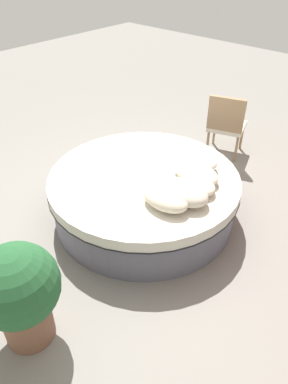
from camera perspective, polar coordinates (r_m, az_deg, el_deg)
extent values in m
plane|color=gray|center=(4.53, 0.00, -3.54)|extent=(16.00, 16.00, 0.00)
cylinder|color=#595966|center=(4.40, 0.00, -1.30)|extent=(2.15, 2.15, 0.45)
cylinder|color=black|center=(4.26, 0.00, 1.08)|extent=(2.23, 2.23, 0.02)
cylinder|color=beige|center=(4.23, 0.00, 1.81)|extent=(2.22, 2.22, 0.13)
ellipsoid|color=beige|center=(3.68, 3.38, -1.00)|extent=(0.53, 0.34, 0.20)
ellipsoid|color=beige|center=(3.77, 6.27, 0.00)|extent=(0.56, 0.38, 0.21)
ellipsoid|color=beige|center=(3.94, 8.29, 1.04)|extent=(0.42, 0.33, 0.15)
ellipsoid|color=beige|center=(4.13, 8.16, 2.93)|extent=(0.55, 0.37, 0.16)
ellipsoid|color=white|center=(4.31, 8.49, 4.82)|extent=(0.47, 0.40, 0.20)
cylinder|color=#997A56|center=(6.08, 10.99, 9.25)|extent=(0.04, 0.04, 0.42)
cylinder|color=#997A56|center=(6.02, 15.07, 8.36)|extent=(0.04, 0.04, 0.42)
cylinder|color=#997A56|center=(5.71, 9.95, 7.53)|extent=(0.04, 0.04, 0.42)
cylinder|color=#997A56|center=(5.65, 14.27, 6.57)|extent=(0.04, 0.04, 0.42)
cube|color=beige|center=(5.75, 12.89, 10.07)|extent=(0.65, 0.64, 0.06)
cube|color=#997A56|center=(5.44, 12.77, 11.80)|extent=(0.51, 0.23, 0.50)
cylinder|color=brown|center=(3.43, -17.72, -18.77)|extent=(0.42, 0.42, 0.36)
sphere|color=#23562D|center=(3.07, -19.35, -13.63)|extent=(0.69, 0.69, 0.69)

